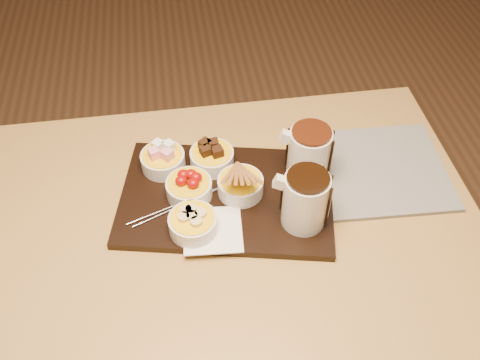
{
  "coord_description": "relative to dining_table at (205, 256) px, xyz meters",
  "views": [
    {
      "loc": [
        -0.02,
        -0.69,
        1.65
      ],
      "look_at": [
        0.09,
        0.07,
        0.81
      ],
      "focal_mm": 40.0,
      "sensor_mm": 36.0,
      "label": 1
    }
  ],
  "objects": [
    {
      "name": "bowl_biscotti",
      "position": [
        0.09,
        0.08,
        0.14
      ],
      "size": [
        0.1,
        0.1,
        0.04
      ],
      "primitive_type": "cylinder",
      "color": "silver",
      "rests_on": "serving_board"
    },
    {
      "name": "bowl_marshmallows",
      "position": [
        -0.07,
        0.18,
        0.14
      ],
      "size": [
        0.1,
        0.1,
        0.04
      ],
      "primitive_type": "cylinder",
      "color": "silver",
      "rests_on": "serving_board"
    },
    {
      "name": "bowl_cake",
      "position": [
        0.04,
        0.17,
        0.14
      ],
      "size": [
        0.1,
        0.1,
        0.04
      ],
      "primitive_type": "cylinder",
      "color": "silver",
      "rests_on": "serving_board"
    },
    {
      "name": "bowl_strawberries",
      "position": [
        -0.02,
        0.09,
        0.14
      ],
      "size": [
        0.1,
        0.1,
        0.04
      ],
      "primitive_type": "cylinder",
      "color": "silver",
      "rests_on": "serving_board"
    },
    {
      "name": "pitcher_milk_chocolate",
      "position": [
        0.25,
        0.11,
        0.18
      ],
      "size": [
        0.11,
        0.11,
        0.13
      ],
      "primitive_type": "cylinder",
      "rotation": [
        0.0,
        0.0,
        -0.21
      ],
      "color": "silver",
      "rests_on": "serving_board"
    },
    {
      "name": "newspaper",
      "position": [
        0.4,
        0.11,
        0.1
      ],
      "size": [
        0.36,
        0.29,
        0.01
      ],
      "primitive_type": "cube",
      "rotation": [
        0.0,
        0.0,
        -0.04
      ],
      "color": "beige",
      "rests_on": "dining_table"
    },
    {
      "name": "pitcher_dark_chocolate",
      "position": [
        0.21,
        -0.02,
        0.18
      ],
      "size": [
        0.11,
        0.11,
        0.13
      ],
      "primitive_type": "cylinder",
      "rotation": [
        0.0,
        0.0,
        -0.21
      ],
      "color": "silver",
      "rests_on": "serving_board"
    },
    {
      "name": "serving_board",
      "position": [
        0.06,
        0.07,
        0.11
      ],
      "size": [
        0.51,
        0.39,
        0.02
      ],
      "primitive_type": "cube",
      "rotation": [
        0.0,
        0.0,
        -0.21
      ],
      "color": "black",
      "rests_on": "dining_table"
    },
    {
      "name": "napkin",
      "position": [
        0.02,
        -0.02,
        0.12
      ],
      "size": [
        0.13,
        0.13,
        0.0
      ],
      "primitive_type": "cube",
      "rotation": [
        0.0,
        0.0,
        -0.07
      ],
      "color": "white",
      "rests_on": "serving_board"
    },
    {
      "name": "bowl_bananas",
      "position": [
        -0.02,
        -0.01,
        0.14
      ],
      "size": [
        0.1,
        0.1,
        0.04
      ],
      "primitive_type": "cylinder",
      "color": "silver",
      "rests_on": "serving_board"
    },
    {
      "name": "fondue_skewers",
      "position": [
        -0.03,
        0.06,
        0.12
      ],
      "size": [
        0.12,
        0.25,
        0.01
      ],
      "primitive_type": null,
      "rotation": [
        0.0,
        0.0,
        -1.23
      ],
      "color": "silver",
      "rests_on": "serving_board"
    },
    {
      "name": "dining_table",
      "position": [
        0.0,
        0.0,
        0.0
      ],
      "size": [
        1.2,
        0.8,
        0.75
      ],
      "color": "#AD8240",
      "rests_on": "ground"
    }
  ]
}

